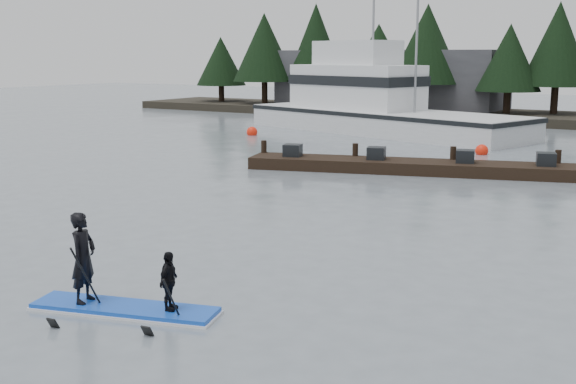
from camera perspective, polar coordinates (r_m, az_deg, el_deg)
The scene contains 9 objects.
ground at distance 14.59m, azimuth -12.62°, elevation -8.02°, with size 160.00×160.00×0.00m, color slate.
far_shore at distance 52.88m, azimuth 21.08°, elevation 5.37°, with size 70.00×8.00×0.60m, color #2D281E.
treeline at distance 52.91m, azimuth 21.06°, elevation 5.04°, with size 60.00×4.00×8.00m, color black, non-canonical shape.
waterfront_building at distance 58.85m, azimuth 7.99°, elevation 8.60°, with size 18.00×6.00×5.00m, color #4C4C51.
fishing_boat_large at distance 44.54m, azimuth 6.93°, elevation 5.76°, with size 19.17×10.27×10.33m.
floating_dock at distance 29.26m, azimuth 10.85°, elevation 1.94°, with size 14.31×1.91×0.48m, color black.
buoy_a at distance 42.54m, azimuth -2.86°, elevation 4.52°, with size 0.64×0.64×0.64m, color #FF240C.
buoy_b at distance 35.41m, azimuth 15.04°, elevation 2.89°, with size 0.61×0.61×0.61m, color #FF240C.
paddleboard_duo at distance 13.65m, azimuth -13.56°, elevation -6.83°, with size 3.57×1.76×2.34m.
Camera 1 is at (9.77, -9.79, 4.64)m, focal length 45.00 mm.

